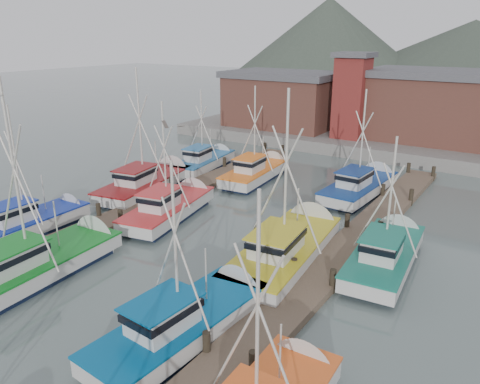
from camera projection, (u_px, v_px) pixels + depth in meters
The scene contains 19 objects.
ground at pixel (131, 290), 22.05m from camera, with size 260.00×260.00×0.00m, color #52625F.
dock_left at pixel (98, 226), 28.83m from camera, with size 2.30×46.00×1.50m.
dock_right at pixel (304, 291), 21.54m from camera, with size 2.30×46.00×1.50m.
quay at pixel (379, 138), 51.13m from camera, with size 44.00×16.00×1.20m, color gray.
shed_left at pixel (282, 99), 54.07m from camera, with size 12.72×8.48×6.20m.
shed_center at pixel (442, 105), 46.69m from camera, with size 14.84×9.54×6.90m.
lookout_tower at pixel (352, 95), 47.41m from camera, with size 3.60×3.60×8.50m.
distant_hills at pixel (432, 79), 125.66m from camera, with size 175.00×140.00×42.00m.
boat_4 at pixel (43, 262), 23.26m from camera, with size 4.25×9.95×10.65m.
boat_5 at pixel (191, 319), 18.61m from camera, with size 3.29×8.86×8.08m.
boat_6 at pixel (35, 221), 28.32m from camera, with size 3.40×7.99×8.39m.
boat_8 at pixel (173, 206), 30.79m from camera, with size 4.21×8.99×8.35m.
boat_9 at pixel (289, 246), 24.98m from camera, with size 4.17×10.39×10.03m.
boat_10 at pixel (149, 182), 35.88m from camera, with size 4.59×10.04×10.12m.
boat_11 at pixel (387, 253), 24.28m from camera, with size 3.34×8.73×7.65m.
boat_12 at pixel (258, 171), 38.61m from camera, with size 3.37×8.71×8.38m.
boat_13 at pixel (362, 186), 34.95m from camera, with size 3.50×9.19×8.63m.
boat_14 at pixel (206, 161), 41.69m from camera, with size 3.55×8.36×7.64m.
gull_far at pixel (173, 126), 17.98m from camera, with size 1.47×0.65×0.24m.
Camera 1 is at (14.95, -13.38, 11.47)m, focal length 35.00 mm.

